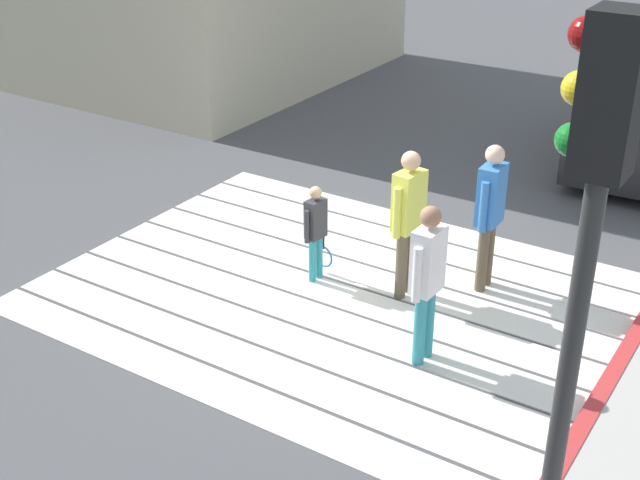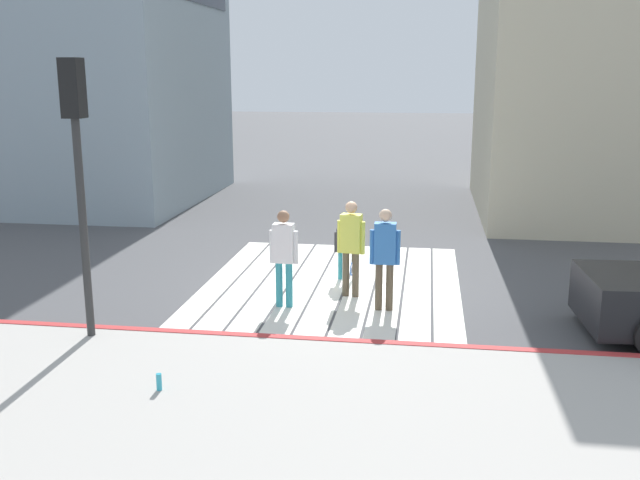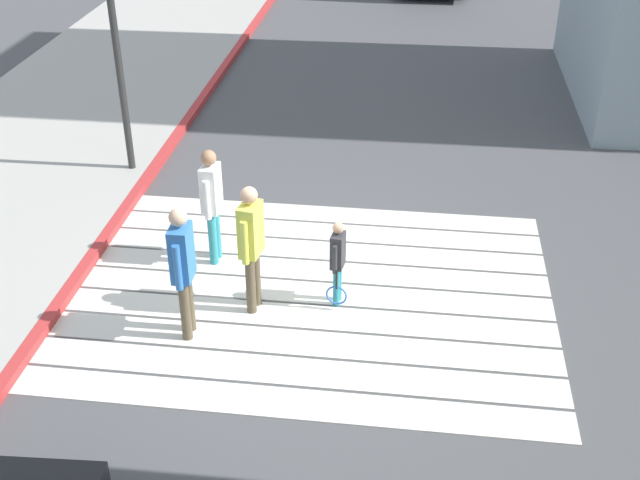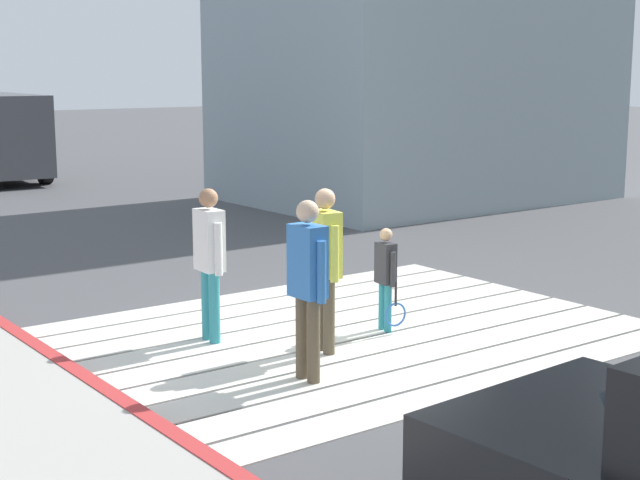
{
  "view_description": "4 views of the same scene",
  "coord_description": "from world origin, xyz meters",
  "px_view_note": "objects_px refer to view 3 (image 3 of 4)",
  "views": [
    {
      "loc": [
        -4.61,
        7.42,
        5.05
      ],
      "look_at": [
        -0.19,
        0.57,
        0.99
      ],
      "focal_mm": 48.25,
      "sensor_mm": 36.0,
      "label": 1
    },
    {
      "loc": [
        -13.4,
        -1.75,
        4.05
      ],
      "look_at": [
        -0.74,
        0.13,
        1.06
      ],
      "focal_mm": 40.6,
      "sensor_mm": 36.0,
      "label": 2
    },
    {
      "loc": [
        1.25,
        -8.97,
        6.24
      ],
      "look_at": [
        0.12,
        -0.15,
        0.94
      ],
      "focal_mm": 45.53,
      "sensor_mm": 36.0,
      "label": 3
    },
    {
      "loc": [
        -6.61,
        -8.31,
        3.01
      ],
      "look_at": [
        -0.41,
        0.07,
        1.13
      ],
      "focal_mm": 53.22,
      "sensor_mm": 36.0,
      "label": 4
    }
  ],
  "objects_px": {
    "pedestrian_adult_side": "(183,264)",
    "pedestrian_child_with_racket": "(338,260)",
    "pedestrian_adult_lead": "(251,240)",
    "pedestrian_adult_trailing": "(212,198)"
  },
  "relations": [
    {
      "from": "pedestrian_adult_trailing",
      "to": "pedestrian_adult_side",
      "type": "height_order",
      "value": "pedestrian_adult_side"
    },
    {
      "from": "pedestrian_adult_side",
      "to": "pedestrian_child_with_racket",
      "type": "distance_m",
      "value": 2.02
    },
    {
      "from": "pedestrian_adult_lead",
      "to": "pedestrian_child_with_racket",
      "type": "height_order",
      "value": "pedestrian_adult_lead"
    },
    {
      "from": "pedestrian_adult_lead",
      "to": "pedestrian_adult_side",
      "type": "bearing_deg",
      "value": -136.86
    },
    {
      "from": "pedestrian_child_with_racket",
      "to": "pedestrian_adult_lead",
      "type": "bearing_deg",
      "value": -166.79
    },
    {
      "from": "pedestrian_adult_lead",
      "to": "pedestrian_child_with_racket",
      "type": "distance_m",
      "value": 1.15
    },
    {
      "from": "pedestrian_adult_side",
      "to": "pedestrian_child_with_racket",
      "type": "relative_size",
      "value": 1.47
    },
    {
      "from": "pedestrian_adult_lead",
      "to": "pedestrian_child_with_racket",
      "type": "relative_size",
      "value": 1.46
    },
    {
      "from": "pedestrian_adult_trailing",
      "to": "pedestrian_adult_side",
      "type": "bearing_deg",
      "value": -87.44
    },
    {
      "from": "pedestrian_adult_lead",
      "to": "pedestrian_child_with_racket",
      "type": "xyz_separation_m",
      "value": [
        1.07,
        0.25,
        -0.36
      ]
    }
  ]
}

